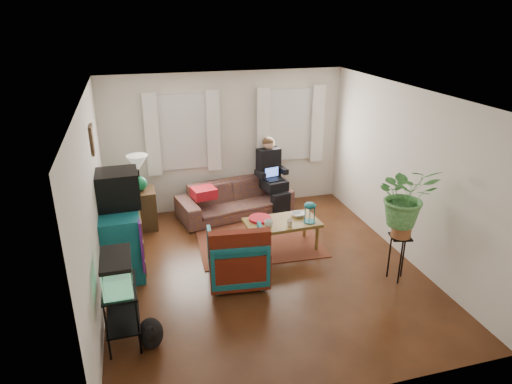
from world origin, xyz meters
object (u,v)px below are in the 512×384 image
object	(u,v)px
dresser	(122,239)
plant_stand	(398,258)
coffee_table	(282,235)
aquarium_stand	(123,314)
armchair	(237,254)
sofa	(235,194)
side_table	(142,209)

from	to	relation	value
dresser	plant_stand	distance (m)	4.00
coffee_table	plant_stand	xyz separation A→B (m)	(1.29, -1.31, 0.10)
coffee_table	plant_stand	world-z (taller)	plant_stand
aquarium_stand	armchair	size ratio (longest dim) A/B	0.90
aquarium_stand	plant_stand	bearing A→B (deg)	4.31
coffee_table	sofa	bearing A→B (deg)	103.70
sofa	plant_stand	xyz separation A→B (m)	(1.72, -2.79, -0.07)
side_table	coffee_table	xyz separation A→B (m)	(2.13, -1.38, -0.11)
armchair	plant_stand	distance (m)	2.28
sofa	armchair	bearing A→B (deg)	-113.60
dresser	plant_stand	xyz separation A→B (m)	(3.76, -1.35, -0.15)
armchair	plant_stand	xyz separation A→B (m)	(2.20, -0.59, -0.06)
armchair	aquarium_stand	bearing A→B (deg)	36.14
aquarium_stand	side_table	bearing A→B (deg)	82.98
dresser	aquarium_stand	bearing A→B (deg)	-91.97
sofa	plant_stand	bearing A→B (deg)	-69.73
dresser	coffee_table	xyz separation A→B (m)	(2.47, -0.04, -0.25)
armchair	dresser	bearing A→B (deg)	-19.47
dresser	armchair	xyz separation A→B (m)	(1.56, -0.75, -0.08)
side_table	dresser	distance (m)	1.39
sofa	coffee_table	size ratio (longest dim) A/B	1.82
sofa	armchair	xyz separation A→B (m)	(-0.48, -2.20, -0.00)
plant_stand	side_table	bearing A→B (deg)	141.83
side_table	plant_stand	world-z (taller)	side_table
aquarium_stand	armchair	distance (m)	1.81
aquarium_stand	plant_stand	world-z (taller)	aquarium_stand
armchair	plant_stand	size ratio (longest dim) A/B	1.19
aquarium_stand	dresser	bearing A→B (deg)	89.29
sofa	plant_stand	size ratio (longest dim) A/B	3.07
dresser	aquarium_stand	xyz separation A→B (m)	(-0.01, -1.66, -0.12)
armchair	coffee_table	size ratio (longest dim) A/B	0.70
armchair	sofa	bearing A→B (deg)	-95.99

